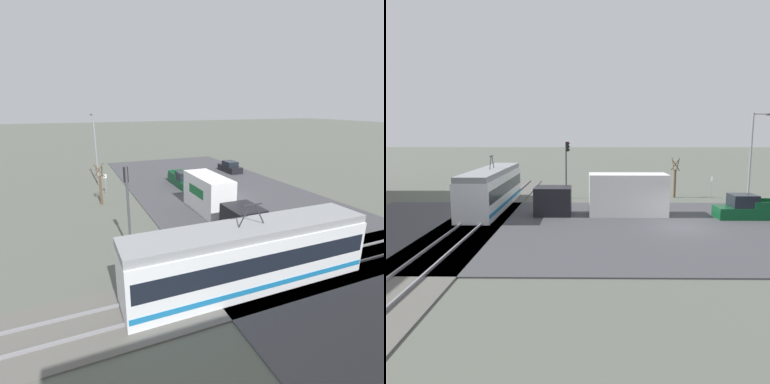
# 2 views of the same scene
# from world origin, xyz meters

# --- Properties ---
(ground_plane) EXTENTS (320.00, 320.00, 0.00)m
(ground_plane) POSITION_xyz_m (0.00, 0.00, 0.00)
(ground_plane) COLOR #565B51
(road_surface) EXTENTS (18.49, 49.07, 0.08)m
(road_surface) POSITION_xyz_m (0.00, 0.00, 0.04)
(road_surface) COLOR #424247
(road_surface) RESTS_ON ground
(rail_bed) EXTENTS (52.14, 4.40, 0.22)m
(rail_bed) POSITION_xyz_m (0.00, 14.56, 0.05)
(rail_bed) COLOR #5B5954
(rail_bed) RESTS_ON ground
(light_rail_tram) EXTENTS (13.44, 2.68, 4.51)m
(light_rail_tram) POSITION_xyz_m (7.01, 14.56, 1.72)
(light_rail_tram) COLOR white
(light_rail_tram) RESTS_ON ground
(box_truck) EXTENTS (2.38, 10.39, 3.26)m
(box_truck) POSITION_xyz_m (3.97, 4.55, 1.59)
(box_truck) COLOR black
(box_truck) RESTS_ON ground
(pickup_truck) EXTENTS (1.93, 5.52, 1.83)m
(pickup_truck) POSITION_xyz_m (2.89, -6.13, 0.77)
(pickup_truck) COLOR #0C4723
(pickup_truck) RESTS_ON ground
(sedan_car_0) EXTENTS (1.82, 4.29, 1.52)m
(sedan_car_0) POSITION_xyz_m (-6.27, -10.87, 0.71)
(sedan_car_0) COLOR black
(sedan_car_0) RESTS_ON ground
(traffic_light_pole) EXTENTS (0.28, 0.47, 5.67)m
(traffic_light_pole) POSITION_xyz_m (12.07, 8.28, 3.65)
(traffic_light_pole) COLOR #47474C
(traffic_light_pole) RESTS_ON ground
(street_tree) EXTENTS (0.97, 0.81, 4.07)m
(street_tree) POSITION_xyz_m (12.69, -2.70, 1.85)
(street_tree) COLOR brown
(street_tree) RESTS_ON ground
(street_lamp_near_crossing) EXTENTS (0.36, 1.95, 8.49)m
(street_lamp_near_crossing) POSITION_xyz_m (12.20, -10.18, 4.88)
(street_lamp_near_crossing) COLOR gray
(street_lamp_near_crossing) RESTS_ON ground
(no_parking_sign) EXTENTS (0.32, 0.08, 2.23)m
(no_parking_sign) POSITION_xyz_m (11.83, -6.11, 1.36)
(no_parking_sign) COLOR gray
(no_parking_sign) RESTS_ON ground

